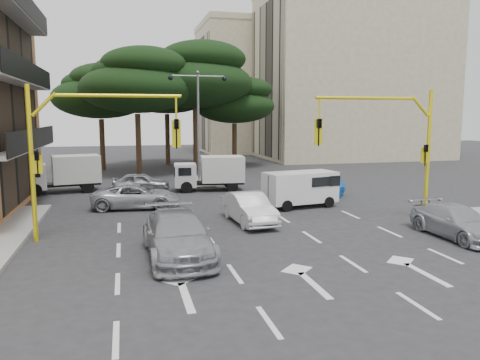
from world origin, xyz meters
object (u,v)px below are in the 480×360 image
object	(u,v)px
car_white_hatch	(249,208)
car_blue_compact	(322,187)
signal_mast_right	(395,137)
box_truck_a	(62,174)
signal_mast_left	(80,140)
street_lamp_center	(198,107)
van_white	(300,189)
box_truck_b	(210,173)
car_silver_wagon	(177,235)
car_silver_cross_a	(136,196)
car_silver_parked	(457,222)
car_silver_cross_b	(141,182)

from	to	relation	value
car_white_hatch	car_blue_compact	size ratio (longest dim) A/B	1.08
car_white_hatch	car_blue_compact	distance (m)	7.66
signal_mast_right	box_truck_a	distance (m)	20.04
car_white_hatch	car_blue_compact	xyz separation A→B (m)	(5.78, 5.03, -0.03)
signal_mast_left	street_lamp_center	distance (m)	15.65
car_white_hatch	van_white	xyz separation A→B (m)	(3.61, 2.98, 0.28)
box_truck_b	car_white_hatch	bearing A→B (deg)	-174.00
street_lamp_center	box_truck_a	world-z (taller)	street_lamp_center
car_silver_wagon	car_silver_cross_a	xyz separation A→B (m)	(-1.14, 9.03, -0.13)
car_silver_cross_a	box_truck_b	xyz separation A→B (m)	(4.80, 4.82, 0.48)
signal_mast_right	box_truck_a	world-z (taller)	signal_mast_right
car_white_hatch	car_silver_wagon	xyz separation A→B (m)	(-3.72, -4.35, 0.08)
car_blue_compact	car_silver_parked	distance (m)	9.62
car_white_hatch	car_silver_wagon	bearing A→B (deg)	-134.92
car_silver_wagon	box_truck_b	world-z (taller)	box_truck_b
car_white_hatch	van_white	world-z (taller)	van_white
car_blue_compact	car_silver_cross_a	distance (m)	10.64
car_blue_compact	car_silver_cross_a	world-z (taller)	car_blue_compact
car_white_hatch	car_silver_cross_a	bearing A→B (deg)	131.74
box_truck_b	car_silver_parked	bearing A→B (deg)	-146.34
signal_mast_left	box_truck_a	world-z (taller)	signal_mast_left
car_blue_compact	car_white_hatch	bearing A→B (deg)	-87.99
car_silver_parked	box_truck_a	size ratio (longest dim) A/B	0.93
street_lamp_center	box_truck_b	xyz separation A→B (m)	(0.16, -3.47, -4.32)
car_silver_parked	van_white	bearing A→B (deg)	115.76
street_lamp_center	signal_mast_left	bearing A→B (deg)	-115.91
signal_mast_right	car_white_hatch	xyz separation A→B (m)	(-6.58, 1.03, -3.21)
signal_mast_left	car_silver_cross_a	distance (m)	6.92
signal_mast_right	car_silver_wagon	xyz separation A→B (m)	(-10.30, -3.31, -3.12)
signal_mast_right	signal_mast_left	distance (m)	13.61
signal_mast_left	car_silver_cross_a	size ratio (longest dim) A/B	1.32
car_silver_wagon	car_silver_parked	bearing A→B (deg)	-1.98
signal_mast_left	car_blue_compact	world-z (taller)	signal_mast_left
car_silver_cross_a	car_silver_cross_b	bearing A→B (deg)	1.83
car_silver_wagon	box_truck_a	size ratio (longest dim) A/B	1.11
car_blue_compact	van_white	world-z (taller)	van_white
car_silver_cross_b	car_silver_wagon	bearing A→B (deg)	-171.11
car_silver_parked	car_white_hatch	bearing A→B (deg)	147.78
car_white_hatch	box_truck_a	bearing A→B (deg)	125.72
street_lamp_center	car_silver_cross_b	size ratio (longest dim) A/B	2.16
signal_mast_right	street_lamp_center	distance (m)	15.65
car_silver_cross_b	car_white_hatch	bearing A→B (deg)	-150.00
car_white_hatch	box_truck_a	world-z (taller)	box_truck_a
car_silver_parked	van_white	xyz separation A→B (m)	(-3.76, 7.43, 0.32)
signal_mast_right	car_silver_parked	size ratio (longest dim) A/B	1.36
street_lamp_center	car_white_hatch	distance (m)	13.82
street_lamp_center	signal_mast_right	bearing A→B (deg)	-64.09
box_truck_a	car_silver_cross_b	bearing A→B (deg)	-111.93
car_silver_wagon	van_white	bearing A→B (deg)	43.52
signal_mast_right	car_white_hatch	distance (m)	7.39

